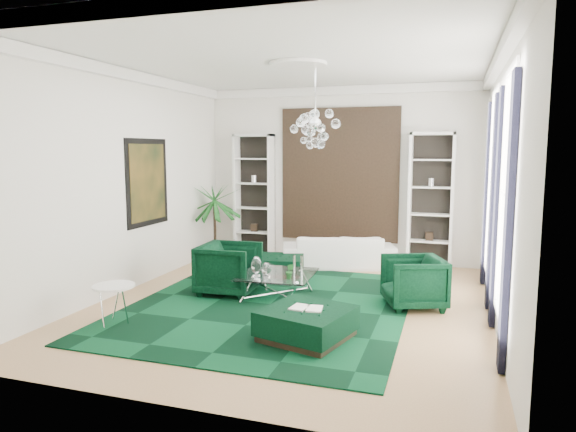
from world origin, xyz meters
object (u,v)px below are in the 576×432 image
(ottoman_side, at_px, (280,266))
(side_table, at_px, (114,306))
(armchair_left, at_px, (229,269))
(coffee_table, at_px, (277,286))
(palm, at_px, (215,212))
(armchair_right, at_px, (413,282))
(ottoman_front, at_px, (307,324))
(sofa, at_px, (338,251))

(ottoman_side, relative_size, side_table, 1.47)
(armchair_left, height_order, coffee_table, armchair_left)
(palm, bearing_deg, armchair_right, -26.78)
(armchair_left, xyz_separation_m, side_table, (-0.88, -1.93, -0.16))
(armchair_left, bearing_deg, ottoman_front, -135.18)
(ottoman_side, xyz_separation_m, palm, (-1.87, 0.99, 0.89))
(side_table, bearing_deg, armchair_left, 65.42)
(armchair_left, height_order, ottoman_side, armchair_left)
(sofa, relative_size, palm, 1.07)
(armchair_right, height_order, side_table, armchair_right)
(armchair_right, distance_m, ottoman_side, 2.93)
(coffee_table, bearing_deg, palm, 133.63)
(ottoman_side, relative_size, palm, 0.40)
(coffee_table, xyz_separation_m, palm, (-2.31, 2.42, 0.88))
(ottoman_side, bearing_deg, armchair_right, -26.03)
(armchair_left, bearing_deg, side_table, 152.17)
(sofa, relative_size, armchair_right, 2.60)
(armchair_left, relative_size, side_table, 1.65)
(ottoman_side, xyz_separation_m, ottoman_front, (1.42, -3.12, 0.02))
(side_table, bearing_deg, armchair_right, 28.36)
(armchair_right, bearing_deg, ottoman_front, -54.13)
(coffee_table, distance_m, ottoman_side, 1.50)
(armchair_right, bearing_deg, coffee_table, -106.89)
(armchair_left, relative_size, ottoman_side, 1.12)
(sofa, relative_size, ottoman_front, 2.24)
(sofa, height_order, armchair_left, armchair_left)
(armchair_left, distance_m, ottoman_front, 2.48)
(palm, bearing_deg, sofa, 2.22)
(coffee_table, xyz_separation_m, side_table, (-1.74, -1.97, 0.08))
(armchair_right, bearing_deg, ottoman_side, -136.84)
(armchair_right, xyz_separation_m, ottoman_side, (-2.62, 1.28, -0.21))
(armchair_right, distance_m, ottoman_front, 2.20)
(coffee_table, xyz_separation_m, ottoman_front, (0.98, -1.68, 0.00))
(ottoman_front, relative_size, side_table, 1.77)
(sofa, bearing_deg, palm, -15.96)
(ottoman_front, bearing_deg, coffee_table, 120.30)
(ottoman_side, bearing_deg, coffee_table, -73.15)
(coffee_table, height_order, side_table, side_table)
(armchair_right, height_order, ottoman_front, armchair_right)
(sofa, relative_size, ottoman_side, 2.69)
(armchair_left, xyz_separation_m, armchair_right, (3.04, 0.19, -0.03))
(palm, bearing_deg, ottoman_side, -27.82)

